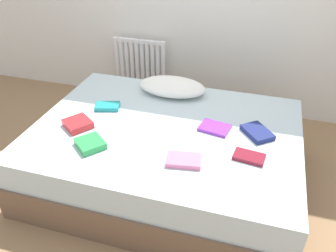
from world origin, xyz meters
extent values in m
plane|color=#93704C|center=(0.00, 0.00, 0.00)|extent=(8.00, 8.00, 0.00)
cube|color=brown|center=(0.00, 0.00, 0.14)|extent=(2.00, 1.50, 0.28)
cube|color=silver|center=(0.00, 0.00, 0.39)|extent=(1.96, 1.46, 0.22)
cylinder|color=white|center=(-0.93, 1.20, 0.42)|extent=(0.04, 0.04, 0.59)
cylinder|color=white|center=(-0.87, 1.20, 0.42)|extent=(0.04, 0.04, 0.59)
cylinder|color=white|center=(-0.81, 1.20, 0.42)|extent=(0.04, 0.04, 0.59)
cylinder|color=white|center=(-0.75, 1.20, 0.42)|extent=(0.04, 0.04, 0.59)
cylinder|color=white|center=(-0.70, 1.20, 0.42)|extent=(0.04, 0.04, 0.59)
cylinder|color=white|center=(-0.64, 1.20, 0.42)|extent=(0.04, 0.04, 0.59)
cylinder|color=white|center=(-0.58, 1.20, 0.42)|extent=(0.04, 0.04, 0.59)
cylinder|color=white|center=(-0.52, 1.20, 0.42)|extent=(0.04, 0.04, 0.59)
cylinder|color=white|center=(-0.46, 1.20, 0.42)|extent=(0.04, 0.04, 0.59)
cylinder|color=white|center=(-0.40, 1.20, 0.42)|extent=(0.04, 0.04, 0.59)
cube|color=white|center=(-0.67, 1.20, 0.70)|extent=(0.58, 0.04, 0.04)
cube|color=white|center=(-0.67, 1.20, 0.15)|extent=(0.58, 0.04, 0.04)
ellipsoid|color=white|center=(-0.11, 0.53, 0.57)|extent=(0.59, 0.34, 0.13)
cube|color=teal|center=(-0.54, 0.13, 0.52)|extent=(0.22, 0.17, 0.04)
cube|color=green|center=(-0.43, -0.38, 0.52)|extent=(0.25, 0.25, 0.05)
cube|color=pink|center=(0.23, -0.36, 0.52)|extent=(0.24, 0.18, 0.03)
cube|color=red|center=(-0.64, -0.18, 0.52)|extent=(0.26, 0.25, 0.05)
cube|color=navy|center=(0.66, 0.10, 0.52)|extent=(0.26, 0.27, 0.04)
cube|color=maroon|center=(0.63, -0.20, 0.51)|extent=(0.21, 0.15, 0.03)
cube|color=purple|center=(0.35, 0.08, 0.51)|extent=(0.24, 0.20, 0.02)
camera|label=1|loc=(0.62, -2.02, 1.90)|focal=36.24mm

